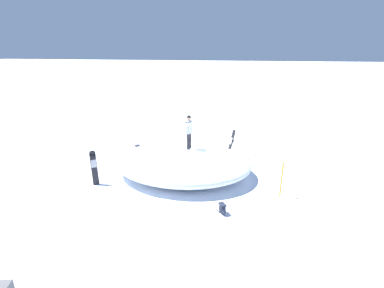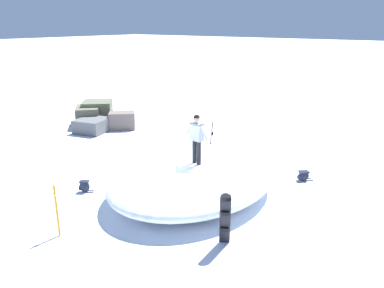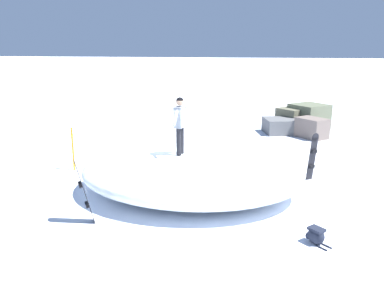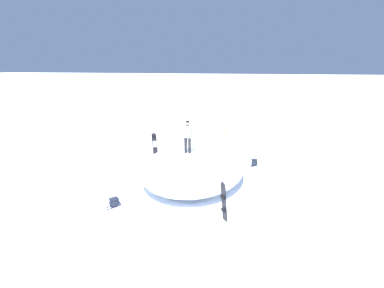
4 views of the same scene
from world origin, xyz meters
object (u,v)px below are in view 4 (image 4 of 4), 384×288
Objects in this scene: backpack_far at (114,202)px; trail_marker_pole at (225,140)px; snowboard_secondary_upright at (155,147)px; snowboarder_standing at (188,134)px; backpack_near at (254,163)px; snowboard_primary_upright at (224,201)px.

backpack_far is 8.56m from trail_marker_pole.
snowboard_secondary_upright is 4.46m from trail_marker_pole.
backpack_near is (-3.35, -1.89, -1.95)m from snowboarder_standing.
backpack_far is (5.65, 5.38, -0.02)m from backpack_near.
backpack_near is (-5.59, -0.02, -0.62)m from snowboard_secondary_upright.
snowboard_secondary_upright is (2.24, -1.87, -1.33)m from snowboarder_standing.
trail_marker_pole reaches higher than backpack_far.
snowboard_primary_upright is at bearing 76.56° from backpack_near.
backpack_near is at bearing -150.57° from snowboarder_standing.
snowboard_secondary_upright is (4.22, -5.70, 0.03)m from snowboard_primary_upright.
snowboard_primary_upright reaches higher than backpack_far.
snowboard_primary_upright is at bearing 117.38° from snowboarder_standing.
snowboard_secondary_upright reaches higher than backpack_far.
snowboard_primary_upright is 4.34m from backpack_far.
backpack_near reaches higher than backpack_far.
snowboarder_standing is 1.03× the size of snowboard_primary_upright.
snowboarder_standing is 4.52m from snowboard_primary_upright.
backpack_near is at bearing 128.05° from trail_marker_pole.
snowboarder_standing is at bearing -62.62° from snowboard_primary_upright.
backpack_far is (4.28, -0.34, -0.61)m from snowboard_primary_upright.
snowboarder_standing reaches higher than backpack_far.
snowboard_secondary_upright is 1.07× the size of trail_marker_pole.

